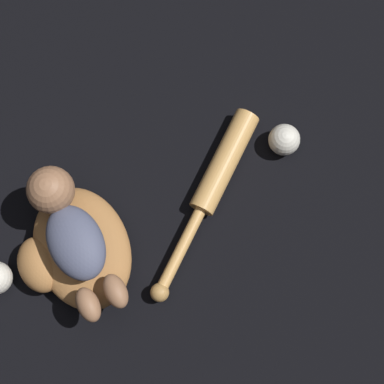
% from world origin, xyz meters
% --- Properties ---
extents(ground_plane, '(6.00, 6.00, 0.00)m').
position_xyz_m(ground_plane, '(0.00, 0.00, 0.00)').
color(ground_plane, black).
extents(baseball_glove, '(0.32, 0.28, 0.08)m').
position_xyz_m(baseball_glove, '(0.06, 0.04, 0.04)').
color(baseball_glove, '#A8703D').
rests_on(baseball_glove, ground).
extents(baby_figure, '(0.35, 0.13, 0.10)m').
position_xyz_m(baby_figure, '(0.09, 0.02, 0.13)').
color(baby_figure, '#4C516B').
rests_on(baby_figure, baseball_glove).
extents(baseball_bat, '(0.29, 0.43, 0.06)m').
position_xyz_m(baseball_bat, '(0.03, -0.31, 0.03)').
color(baseball_bat, tan).
rests_on(baseball_bat, ground).
extents(baseball, '(0.07, 0.07, 0.07)m').
position_xyz_m(baseball, '(0.03, -0.50, 0.04)').
color(baseball, silver).
rests_on(baseball, ground).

